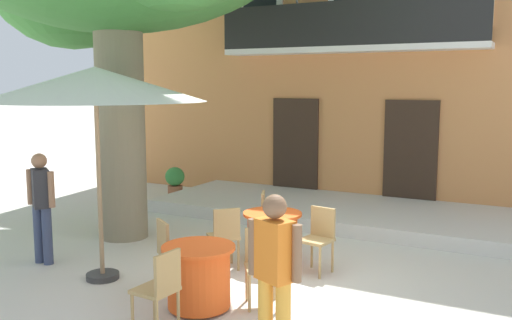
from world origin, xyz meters
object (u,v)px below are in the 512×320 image
cafe_chair_near_tree_1 (225,234)px  pedestrian_near_entrance (274,272)px  cafe_umbrella (95,85)px  pedestrian_mid_plaza (41,202)px  cafe_chair_middle_1 (160,286)px  ground_planter_left (175,181)px  cafe_table_middle (199,276)px  cafe_chair_middle_0 (171,249)px  cafe_chair_middle_2 (262,261)px  cafe_chair_near_tree_2 (319,235)px  cafe_table_near_tree (272,237)px  cafe_chair_near_tree_0 (269,216)px

cafe_chair_near_tree_1 → pedestrian_near_entrance: size_ratio=0.55×
cafe_umbrella → pedestrian_mid_plaza: size_ratio=1.77×
cafe_chair_middle_1 → pedestrian_mid_plaza: 3.20m
ground_planter_left → pedestrian_mid_plaza: (1.13, -4.83, 0.53)m
cafe_umbrella → cafe_table_middle: bearing=-7.6°
cafe_chair_middle_0 → ground_planter_left: bearing=125.5°
cafe_chair_middle_2 → pedestrian_near_entrance: size_ratio=0.55×
cafe_chair_near_tree_2 → cafe_table_middle: cafe_chair_near_tree_2 is taller
cafe_table_near_tree → cafe_chair_middle_0: size_ratio=0.95×
cafe_chair_near_tree_1 → cafe_chair_middle_2: same height
pedestrian_mid_plaza → cafe_table_near_tree: bearing=28.2°
cafe_chair_near_tree_2 → cafe_table_middle: bearing=-112.3°
cafe_umbrella → pedestrian_mid_plaza: (-1.24, 0.11, -1.69)m
cafe_chair_middle_0 → cafe_umbrella: (-1.06, -0.13, 2.08)m
cafe_chair_near_tree_0 → cafe_table_middle: 2.61m
cafe_table_near_tree → cafe_umbrella: 3.29m
cafe_chair_near_tree_2 → pedestrian_mid_plaza: 4.05m
cafe_chair_middle_2 → pedestrian_mid_plaza: pedestrian_mid_plaza is taller
cafe_chair_near_tree_0 → cafe_umbrella: (-1.36, -2.35, 2.08)m
ground_planter_left → cafe_chair_middle_0: bearing=-54.5°
cafe_table_middle → ground_planter_left: bearing=128.4°
cafe_chair_near_tree_2 → ground_planter_left: size_ratio=1.28×
ground_planter_left → pedestrian_mid_plaza: pedestrian_mid_plaza is taller
cafe_table_middle → pedestrian_near_entrance: 1.73m
cafe_table_near_tree → cafe_umbrella: cafe_umbrella is taller
cafe_table_middle → cafe_chair_middle_2: bearing=39.7°
cafe_chair_near_tree_0 → pedestrian_mid_plaza: size_ratio=0.56×
cafe_chair_middle_0 → pedestrian_near_entrance: 2.43m
cafe_table_near_tree → cafe_chair_middle_0: 1.71m
ground_planter_left → pedestrian_mid_plaza: size_ratio=0.44×
cafe_chair_near_tree_0 → cafe_chair_near_tree_2: bearing=-32.2°
cafe_table_near_tree → pedestrian_mid_plaza: 3.41m
cafe_chair_near_tree_1 → cafe_chair_near_tree_0: bearing=86.3°
cafe_chair_near_tree_2 → cafe_umbrella: (-2.49, -1.64, 2.08)m
cafe_chair_near_tree_1 → cafe_chair_middle_1: same height
cafe_table_middle → pedestrian_mid_plaza: bearing=173.5°
ground_planter_left → cafe_chair_near_tree_2: bearing=-34.1°
cafe_table_near_tree → cafe_chair_middle_2: bearing=-68.7°
ground_planter_left → pedestrian_near_entrance: bearing=-47.7°
cafe_chair_near_tree_1 → pedestrian_mid_plaza: pedestrian_mid_plaza is taller
cafe_chair_near_tree_1 → cafe_table_middle: size_ratio=1.05×
cafe_chair_near_tree_2 → ground_planter_left: cafe_chair_near_tree_2 is taller
cafe_chair_middle_0 → cafe_umbrella: bearing=-173.0°
cafe_table_middle → cafe_umbrella: cafe_umbrella is taller
cafe_chair_near_tree_2 → cafe_chair_near_tree_0: bearing=147.8°
cafe_chair_near_tree_0 → cafe_table_middle: (0.36, -2.58, -0.14)m
cafe_chair_middle_1 → pedestrian_near_entrance: size_ratio=0.55×
cafe_chair_near_tree_0 → cafe_chair_middle_2: bearing=-66.0°
cafe_table_middle → cafe_chair_middle_0: size_ratio=0.95×
cafe_chair_near_tree_2 → pedestrian_mid_plaza: bearing=-157.6°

